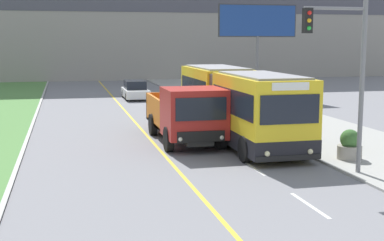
{
  "coord_description": "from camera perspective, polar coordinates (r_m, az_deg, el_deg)",
  "views": [
    {
      "loc": [
        -3.8,
        -5.46,
        4.56
      ],
      "look_at": [
        1.1,
        15.04,
        1.4
      ],
      "focal_mm": 50.0,
      "sensor_mm": 36.0,
      "label": 1
    }
  ],
  "objects": [
    {
      "name": "dump_truck",
      "position": [
        23.33,
        -0.35,
        0.51
      ],
      "size": [
        2.55,
        7.01,
        2.59
      ],
      "color": "black",
      "rests_on": "ground_plane"
    },
    {
      "name": "planter_round_second",
      "position": [
        25.28,
        11.82,
        -0.67
      ],
      "size": [
        0.99,
        0.99,
        1.19
      ],
      "color": "gray",
      "rests_on": "sidewalk_right"
    },
    {
      "name": "city_bus",
      "position": [
        25.0,
        4.74,
        1.78
      ],
      "size": [
        2.71,
        12.36,
        3.22
      ],
      "color": "yellow",
      "rests_on": "ground_plane"
    },
    {
      "name": "billboard_large",
      "position": [
        41.57,
        7.0,
        10.14
      ],
      "size": [
        6.2,
        0.24,
        7.29
      ],
      "color": "#59595B",
      "rests_on": "ground_plane"
    },
    {
      "name": "traffic_light_mast",
      "position": [
        18.49,
        16.08,
        5.87
      ],
      "size": [
        2.28,
        0.32,
        5.99
      ],
      "color": "slate",
      "rests_on": "ground_plane"
    },
    {
      "name": "car_distant",
      "position": [
        42.29,
        -6.08,
        3.22
      ],
      "size": [
        1.8,
        4.3,
        1.45
      ],
      "color": "silver",
      "rests_on": "ground_plane"
    },
    {
      "name": "planter_round_near",
      "position": [
        21.23,
        16.47,
        -2.62
      ],
      "size": [
        0.93,
        0.93,
        1.14
      ],
      "color": "gray",
      "rests_on": "sidewalk_right"
    }
  ]
}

